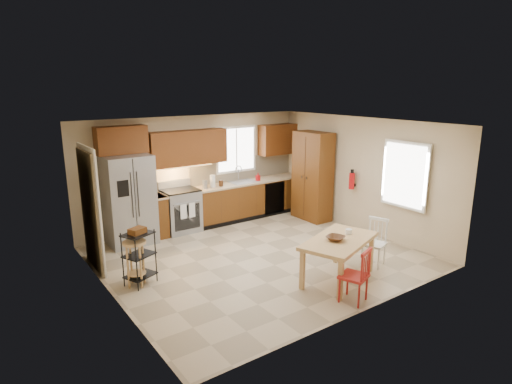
{
  "coord_description": "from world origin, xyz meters",
  "views": [
    {
      "loc": [
        -4.42,
        -6.12,
        3.17
      ],
      "look_at": [
        0.21,
        0.4,
        1.15
      ],
      "focal_mm": 30.0,
      "sensor_mm": 36.0,
      "label": 1
    }
  ],
  "objects_px": {
    "range_stove": "(181,211)",
    "bar_stool": "(136,264)",
    "chair_white": "(374,243)",
    "table_bowl": "(335,241)",
    "chair_red": "(354,275)",
    "dining_table": "(338,260)",
    "utility_cart": "(139,258)",
    "fire_extinguisher": "(352,181)",
    "table_jar": "(349,233)",
    "pantry": "(312,176)",
    "refrigerator": "(129,200)",
    "soap_bottle": "(258,177)"
  },
  "relations": [
    {
      "from": "bar_stool",
      "to": "pantry",
      "type": "bearing_deg",
      "value": 31.02
    },
    {
      "from": "range_stove",
      "to": "bar_stool",
      "type": "height_order",
      "value": "range_stove"
    },
    {
      "from": "refrigerator",
      "to": "chair_white",
      "type": "height_order",
      "value": "refrigerator"
    },
    {
      "from": "fire_extinguisher",
      "to": "table_bowl",
      "type": "bearing_deg",
      "value": -142.52
    },
    {
      "from": "fire_extinguisher",
      "to": "chair_red",
      "type": "xyz_separation_m",
      "value": [
        -2.48,
        -2.35,
        -0.68
      ]
    },
    {
      "from": "pantry",
      "to": "chair_red",
      "type": "relative_size",
      "value": 2.49
    },
    {
      "from": "pantry",
      "to": "chair_white",
      "type": "height_order",
      "value": "pantry"
    },
    {
      "from": "table_bowl",
      "to": "dining_table",
      "type": "bearing_deg",
      "value": 0.0
    },
    {
      "from": "soap_bottle",
      "to": "table_jar",
      "type": "height_order",
      "value": "soap_bottle"
    },
    {
      "from": "range_stove",
      "to": "table_jar",
      "type": "xyz_separation_m",
      "value": [
        1.36,
        -3.65,
        0.28
      ]
    },
    {
      "from": "fire_extinguisher",
      "to": "utility_cart",
      "type": "distance_m",
      "value": 4.91
    },
    {
      "from": "table_bowl",
      "to": "table_jar",
      "type": "distance_m",
      "value": 0.41
    },
    {
      "from": "chair_white",
      "to": "chair_red",
      "type": "bearing_deg",
      "value": 98.6
    },
    {
      "from": "chair_red",
      "to": "table_bowl",
      "type": "distance_m",
      "value": 0.76
    },
    {
      "from": "chair_red",
      "to": "dining_table",
      "type": "bearing_deg",
      "value": 42.0
    },
    {
      "from": "utility_cart",
      "to": "chair_red",
      "type": "bearing_deg",
      "value": -68.33
    },
    {
      "from": "fire_extinguisher",
      "to": "chair_white",
      "type": "height_order",
      "value": "fire_extinguisher"
    },
    {
      "from": "range_stove",
      "to": "chair_white",
      "type": "height_order",
      "value": "range_stove"
    },
    {
      "from": "utility_cart",
      "to": "pantry",
      "type": "bearing_deg",
      "value": -11.06
    },
    {
      "from": "fire_extinguisher",
      "to": "dining_table",
      "type": "relative_size",
      "value": 0.25
    },
    {
      "from": "fire_extinguisher",
      "to": "bar_stool",
      "type": "xyz_separation_m",
      "value": [
        -4.94,
        0.03,
        -0.72
      ]
    },
    {
      "from": "refrigerator",
      "to": "pantry",
      "type": "xyz_separation_m",
      "value": [
        4.13,
        -0.93,
        0.14
      ]
    },
    {
      "from": "dining_table",
      "to": "utility_cart",
      "type": "bearing_deg",
      "value": 127.65
    },
    {
      "from": "fire_extinguisher",
      "to": "dining_table",
      "type": "distance_m",
      "value": 2.83
    },
    {
      "from": "chair_white",
      "to": "table_bowl",
      "type": "height_order",
      "value": "chair_white"
    },
    {
      "from": "chair_white",
      "to": "table_jar",
      "type": "distance_m",
      "value": 0.71
    },
    {
      "from": "chair_white",
      "to": "bar_stool",
      "type": "distance_m",
      "value": 4.12
    },
    {
      "from": "chair_red",
      "to": "table_jar",
      "type": "relative_size",
      "value": 7.48
    },
    {
      "from": "range_stove",
      "to": "table_bowl",
      "type": "distance_m",
      "value": 3.87
    },
    {
      "from": "chair_red",
      "to": "utility_cart",
      "type": "height_order",
      "value": "utility_cart"
    },
    {
      "from": "refrigerator",
      "to": "fire_extinguisher",
      "type": "bearing_deg",
      "value": -24.52
    },
    {
      "from": "soap_bottle",
      "to": "chair_white",
      "type": "distance_m",
      "value": 3.65
    },
    {
      "from": "range_stove",
      "to": "dining_table",
      "type": "distance_m",
      "value": 3.88
    },
    {
      "from": "pantry",
      "to": "chair_white",
      "type": "bearing_deg",
      "value": -109.94
    },
    {
      "from": "table_bowl",
      "to": "table_jar",
      "type": "relative_size",
      "value": 2.58
    },
    {
      "from": "range_stove",
      "to": "table_jar",
      "type": "height_order",
      "value": "range_stove"
    },
    {
      "from": "fire_extinguisher",
      "to": "dining_table",
      "type": "bearing_deg",
      "value": -141.37
    },
    {
      "from": "chair_white",
      "to": "table_bowl",
      "type": "distance_m",
      "value": 1.08
    },
    {
      "from": "chair_red",
      "to": "table_jar",
      "type": "height_order",
      "value": "chair_red"
    },
    {
      "from": "table_bowl",
      "to": "bar_stool",
      "type": "xyz_separation_m",
      "value": [
        -2.72,
        1.73,
        -0.33
      ]
    },
    {
      "from": "fire_extinguisher",
      "to": "table_jar",
      "type": "xyz_separation_m",
      "value": [
        -1.82,
        -1.61,
        -0.36
      ]
    },
    {
      "from": "soap_bottle",
      "to": "table_jar",
      "type": "bearing_deg",
      "value": -100.6
    },
    {
      "from": "range_stove",
      "to": "bar_stool",
      "type": "xyz_separation_m",
      "value": [
        -1.76,
        -2.01,
        -0.08
      ]
    },
    {
      "from": "dining_table",
      "to": "table_bowl",
      "type": "height_order",
      "value": "table_bowl"
    },
    {
      "from": "bar_stool",
      "to": "table_jar",
      "type": "bearing_deg",
      "value": -8.85
    },
    {
      "from": "dining_table",
      "to": "utility_cart",
      "type": "xyz_separation_m",
      "value": [
        -2.74,
        1.75,
        0.11
      ]
    },
    {
      "from": "pantry",
      "to": "range_stove",
      "type": "bearing_deg",
      "value": 161.71
    },
    {
      "from": "pantry",
      "to": "table_bowl",
      "type": "distance_m",
      "value": 3.43
    },
    {
      "from": "range_stove",
      "to": "pantry",
      "type": "relative_size",
      "value": 0.44
    },
    {
      "from": "refrigerator",
      "to": "fire_extinguisher",
      "type": "xyz_separation_m",
      "value": [
        4.33,
        -1.98,
        0.19
      ]
    }
  ]
}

